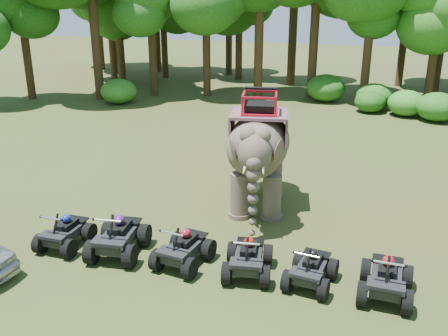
{
  "coord_description": "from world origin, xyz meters",
  "views": [
    {
      "loc": [
        4.18,
        -12.52,
        7.15
      ],
      "look_at": [
        0.0,
        1.2,
        1.9
      ],
      "focal_mm": 40.0,
      "sensor_mm": 36.0,
      "label": 1
    }
  ],
  "objects_px": {
    "atv_3": "(248,253)",
    "atv_4": "(311,265)",
    "elephant": "(258,150)",
    "atv_2": "(183,244)",
    "atv_5": "(387,273)",
    "atv_0": "(64,228)",
    "atv_1": "(118,232)"
  },
  "relations": [
    {
      "from": "atv_3",
      "to": "atv_4",
      "type": "height_order",
      "value": "atv_3"
    },
    {
      "from": "atv_4",
      "to": "elephant",
      "type": "bearing_deg",
      "value": 126.6
    },
    {
      "from": "atv_2",
      "to": "atv_5",
      "type": "relative_size",
      "value": 0.97
    },
    {
      "from": "atv_0",
      "to": "atv_1",
      "type": "bearing_deg",
      "value": 3.67
    },
    {
      "from": "elephant",
      "to": "atv_3",
      "type": "bearing_deg",
      "value": -89.81
    },
    {
      "from": "atv_5",
      "to": "elephant",
      "type": "bearing_deg",
      "value": 136.48
    },
    {
      "from": "atv_2",
      "to": "atv_0",
      "type": "bearing_deg",
      "value": -170.29
    },
    {
      "from": "atv_1",
      "to": "elephant",
      "type": "bearing_deg",
      "value": 49.52
    },
    {
      "from": "atv_1",
      "to": "atv_5",
      "type": "relative_size",
      "value": 1.09
    },
    {
      "from": "atv_0",
      "to": "atv_3",
      "type": "relative_size",
      "value": 0.96
    },
    {
      "from": "elephant",
      "to": "atv_2",
      "type": "bearing_deg",
      "value": -113.0
    },
    {
      "from": "atv_4",
      "to": "atv_5",
      "type": "height_order",
      "value": "atv_5"
    },
    {
      "from": "elephant",
      "to": "atv_0",
      "type": "bearing_deg",
      "value": -146.14
    },
    {
      "from": "atv_2",
      "to": "atv_1",
      "type": "bearing_deg",
      "value": -171.44
    },
    {
      "from": "atv_0",
      "to": "atv_1",
      "type": "relative_size",
      "value": 0.86
    },
    {
      "from": "atv_4",
      "to": "atv_1",
      "type": "bearing_deg",
      "value": -172.15
    },
    {
      "from": "atv_2",
      "to": "atv_4",
      "type": "bearing_deg",
      "value": 8.81
    },
    {
      "from": "atv_0",
      "to": "atv_3",
      "type": "distance_m",
      "value": 5.43
    },
    {
      "from": "atv_0",
      "to": "atv_1",
      "type": "xyz_separation_m",
      "value": [
        1.69,
        0.08,
        0.1
      ]
    },
    {
      "from": "atv_5",
      "to": "atv_0",
      "type": "bearing_deg",
      "value": -176.95
    },
    {
      "from": "atv_2",
      "to": "atv_3",
      "type": "relative_size",
      "value": 1.0
    },
    {
      "from": "atv_0",
      "to": "atv_4",
      "type": "height_order",
      "value": "atv_0"
    },
    {
      "from": "elephant",
      "to": "atv_4",
      "type": "xyz_separation_m",
      "value": [
        2.43,
        -4.37,
        -1.42
      ]
    },
    {
      "from": "atv_1",
      "to": "atv_2",
      "type": "distance_m",
      "value": 1.95
    },
    {
      "from": "elephant",
      "to": "atv_4",
      "type": "bearing_deg",
      "value": -71.05
    },
    {
      "from": "atv_2",
      "to": "atv_4",
      "type": "height_order",
      "value": "atv_2"
    },
    {
      "from": "atv_1",
      "to": "atv_3",
      "type": "relative_size",
      "value": 1.12
    },
    {
      "from": "elephant",
      "to": "atv_2",
      "type": "distance_m",
      "value": 4.71
    },
    {
      "from": "atv_2",
      "to": "atv_3",
      "type": "distance_m",
      "value": 1.8
    },
    {
      "from": "atv_5",
      "to": "atv_1",
      "type": "bearing_deg",
      "value": -177.38
    },
    {
      "from": "atv_0",
      "to": "atv_2",
      "type": "height_order",
      "value": "atv_2"
    },
    {
      "from": "elephant",
      "to": "atv_4",
      "type": "relative_size",
      "value": 3.08
    }
  ]
}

